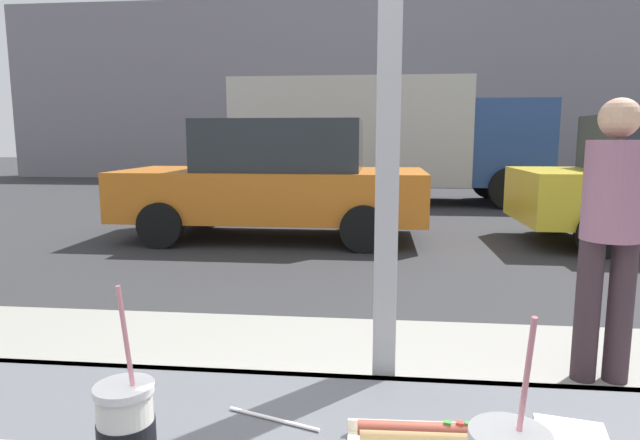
{
  "coord_description": "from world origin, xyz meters",
  "views": [
    {
      "loc": [
        -0.02,
        -1.1,
        1.54
      ],
      "look_at": [
        -0.36,
        2.11,
        1.04
      ],
      "focal_mm": 30.39,
      "sensor_mm": 36.0,
      "label": 1
    }
  ],
  "objects_px": {
    "soda_cup_left": "(126,432)",
    "hotdog_tray_near": "(428,438)",
    "parked_car_orange": "(276,179)",
    "pedestrian": "(611,224)",
    "box_truck": "(382,136)"
  },
  "relations": [
    {
      "from": "hotdog_tray_near",
      "to": "box_truck",
      "type": "height_order",
      "value": "box_truck"
    },
    {
      "from": "parked_car_orange",
      "to": "pedestrian",
      "type": "height_order",
      "value": "parked_car_orange"
    },
    {
      "from": "soda_cup_left",
      "to": "parked_car_orange",
      "type": "distance_m",
      "value": 7.47
    },
    {
      "from": "box_truck",
      "to": "pedestrian",
      "type": "xyz_separation_m",
      "value": [
        1.23,
        -9.77,
        -0.52
      ]
    },
    {
      "from": "parked_car_orange",
      "to": "pedestrian",
      "type": "distance_m",
      "value": 5.69
    },
    {
      "from": "parked_car_orange",
      "to": "box_truck",
      "type": "xyz_separation_m",
      "value": [
        1.63,
        4.85,
        0.67
      ]
    },
    {
      "from": "parked_car_orange",
      "to": "pedestrian",
      "type": "bearing_deg",
      "value": -59.88
    },
    {
      "from": "soda_cup_left",
      "to": "box_truck",
      "type": "distance_m",
      "value": 12.24
    },
    {
      "from": "parked_car_orange",
      "to": "box_truck",
      "type": "height_order",
      "value": "box_truck"
    },
    {
      "from": "soda_cup_left",
      "to": "hotdog_tray_near",
      "type": "height_order",
      "value": "soda_cup_left"
    },
    {
      "from": "soda_cup_left",
      "to": "parked_car_orange",
      "type": "relative_size",
      "value": 0.07
    },
    {
      "from": "soda_cup_left",
      "to": "pedestrian",
      "type": "relative_size",
      "value": 0.19
    },
    {
      "from": "soda_cup_left",
      "to": "hotdog_tray_near",
      "type": "relative_size",
      "value": 1.16
    },
    {
      "from": "parked_car_orange",
      "to": "pedestrian",
      "type": "xyz_separation_m",
      "value": [
        2.86,
        -4.92,
        0.15
      ]
    },
    {
      "from": "hotdog_tray_near",
      "to": "box_truck",
      "type": "xyz_separation_m",
      "value": [
        -0.01,
        12.09,
        0.53
      ]
    }
  ]
}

